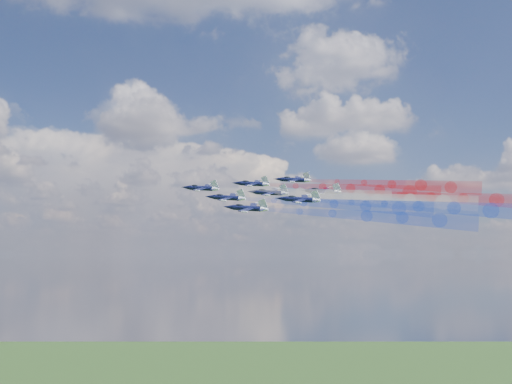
# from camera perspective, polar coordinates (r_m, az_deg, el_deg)

# --- Properties ---
(jet_lead) EXTENTS (15.01, 13.86, 7.14)m
(jet_lead) POSITION_cam_1_polar(r_m,az_deg,el_deg) (163.08, -5.56, 0.39)
(jet_lead) COLOR black
(trail_lead) EXTENTS (47.01, 20.56, 9.38)m
(trail_lead) POSITION_cam_1_polar(r_m,az_deg,el_deg) (152.63, 4.51, -0.14)
(trail_lead) COLOR white
(jet_inner_left) EXTENTS (15.01, 13.86, 7.14)m
(jet_inner_left) POSITION_cam_1_polar(r_m,az_deg,el_deg) (152.86, -2.97, -0.58)
(jet_inner_left) COLOR black
(trail_inner_left) EXTENTS (47.01, 20.56, 9.38)m
(trail_inner_left) POSITION_cam_1_polar(r_m,az_deg,el_deg) (143.91, 7.94, -1.21)
(trail_inner_left) COLOR blue
(jet_inner_right) EXTENTS (15.01, 13.86, 7.14)m
(jet_inner_right) POSITION_cam_1_polar(r_m,az_deg,el_deg) (167.69, -0.40, 0.84)
(jet_inner_right) COLOR black
(trail_inner_right) EXTENTS (47.01, 20.56, 9.38)m
(trail_inner_right) POSITION_cam_1_polar(r_m,az_deg,el_deg) (159.75, 9.60, 0.36)
(trail_inner_right) COLOR red
(jet_outer_left) EXTENTS (15.01, 13.86, 7.14)m
(jet_outer_left) POSITION_cam_1_polar(r_m,az_deg,el_deg) (139.99, -0.88, -1.65)
(jet_outer_left) COLOR black
(trail_outer_left) EXTENTS (47.01, 20.56, 9.38)m
(trail_outer_left) POSITION_cam_1_polar(r_m,az_deg,el_deg) (132.39, 11.18, -2.39)
(trail_outer_left) COLOR blue
(jet_center_third) EXTENTS (15.01, 13.86, 7.14)m
(jet_center_third) POSITION_cam_1_polar(r_m,az_deg,el_deg) (154.97, 1.37, -0.07)
(jet_center_third) COLOR black
(trail_center_third) EXTENTS (47.01, 20.56, 9.38)m
(trail_center_third) POSITION_cam_1_polar(r_m,az_deg,el_deg) (148.17, 12.28, -0.64)
(trail_center_third) COLOR white
(jet_outer_right) EXTENTS (15.01, 13.86, 7.14)m
(jet_outer_right) POSITION_cam_1_polar(r_m,az_deg,el_deg) (172.63, 3.85, 1.25)
(jet_outer_right) COLOR black
(trail_outer_right) EXTENTS (47.01, 20.56, 9.38)m
(trail_outer_right) POSITION_cam_1_polar(r_m,az_deg,el_deg) (166.79, 13.66, 0.79)
(trail_outer_right) COLOR red
(jet_rear_left) EXTENTS (15.01, 13.86, 7.14)m
(jet_rear_left) POSITION_cam_1_polar(r_m,az_deg,el_deg) (145.27, 4.47, -0.76)
(jet_rear_left) COLOR black
(trail_rear_left) EXTENTS (47.01, 20.56, 9.38)m
(trail_rear_left) POSITION_cam_1_polar(r_m,az_deg,el_deg) (140.27, 16.20, -1.39)
(trail_rear_left) COLOR blue
(jet_rear_right) EXTENTS (15.01, 13.86, 7.14)m
(jet_rear_right) POSITION_cam_1_polar(r_m,az_deg,el_deg) (160.46, 6.76, 0.07)
(jet_rear_right) COLOR black
(trail_rear_right) EXTENTS (47.01, 20.56, 9.38)m
(trail_rear_right) POSITION_cam_1_polar(r_m,az_deg,el_deg) (156.33, 17.38, -0.47)
(trail_rear_right) COLOR red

